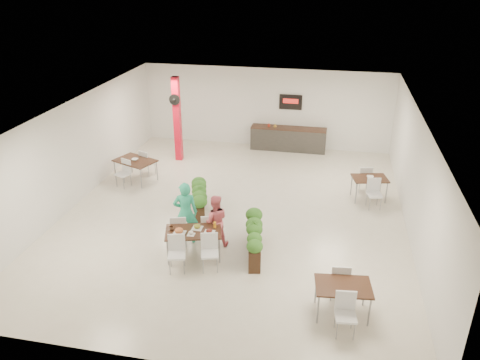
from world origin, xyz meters
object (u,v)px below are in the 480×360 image
Objects in this scene: service_counter at (288,138)px; planter_left at (199,197)px; diner_man at (186,213)px; planter_right at (254,237)px; side_table_b at (370,181)px; main_table at (193,235)px; red_column at (177,118)px; side_table_a at (135,163)px; side_table_c at (343,290)px; diner_woman at (215,221)px.

planter_left is (-2.06, -5.79, -0.00)m from service_counter.
diner_man reaches higher than planter_right.
service_counter reaches higher than side_table_b.
main_table reaches higher than planter_left.
planter_left is 5.39m from side_table_b.
service_counter is at bearing 114.21° from side_table_b.
red_column reaches higher than side_table_a.
side_table_c is at bearing -40.61° from planter_right.
side_table_b is (7.85, 0.11, -0.02)m from side_table_a.
main_table is at bearing 151.64° from side_table_c.
side_table_c reaches higher than planter_left.
side_table_a is (-3.72, 3.47, -0.09)m from diner_woman.
diner_woman is (0.41, 0.66, 0.09)m from main_table.
planter_left is (1.94, -3.92, -1.15)m from red_column.
planter_right is at bearing -55.88° from red_column.
diner_man is at bearing -157.37° from side_table_b.
side_table_c is at bearing 131.55° from diner_woman.
side_table_b is at bearing 51.44° from planter_right.
service_counter is 7.72m from diner_man.
diner_man is at bearing 173.07° from planter_right.
service_counter is at bearing 61.34° from side_table_a.
service_counter is 1.81× the size of side_table_a.
service_counter is 1.61× the size of planter_right.
diner_woman is 0.88× the size of side_table_c.
red_column is 1.93× the size of side_table_c.
side_table_c is (4.24, -3.82, 0.13)m from planter_left.
side_table_a is at bearing -140.54° from service_counter.
service_counter reaches higher than side_table_c.
side_table_c is at bearing 136.90° from diner_man.
diner_woman is at bearing -21.14° from side_table_a.
service_counter reaches higher than side_table_a.
diner_man reaches higher than main_table.
red_column is 1.82× the size of diner_man.
planter_right is at bearing 157.42° from diner_man.
side_table_b is at bearing 75.28° from side_table_c.
main_table is at bearing 42.52° from diner_woman.
red_column is 2.20× the size of diner_woman.
planter_right is 1.12× the size of side_table_c.
side_table_a reaches higher than planter_left.
main_table is 0.80m from diner_man.
side_table_a is (-4.81, 3.70, 0.15)m from planter_right.
side_table_b is at bearing 43.04° from main_table.
planter_left is (-0.51, 2.34, -0.14)m from main_table.
side_table_a is (-0.86, -2.13, -1.00)m from red_column.
diner_man is at bearing -15.65° from diner_woman.
side_table_a is 9.00m from side_table_c.
diner_man reaches higher than side_table_a.
side_table_a is at bearing 142.44° from planter_right.
planter_right is at bearing -141.91° from side_table_b.
diner_woman reaches higher than main_table.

